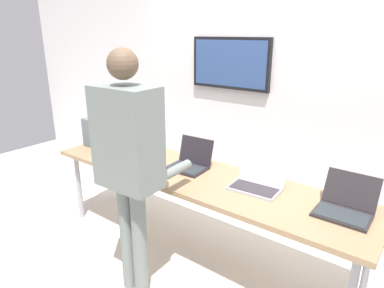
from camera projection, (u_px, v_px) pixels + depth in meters
ground at (195, 253)px, 3.03m from camera, size 8.00×8.00×0.04m
back_wall at (260, 98)px, 3.50m from camera, size 8.00×0.11×2.41m
workbench at (195, 180)px, 2.81m from camera, size 2.82×0.70×0.75m
equipment_box at (105, 132)px, 3.46m from camera, size 0.34×0.31×0.29m
laptop_station_0 at (136, 146)px, 3.28m from camera, size 0.38×0.37×0.27m
laptop_station_1 at (190, 161)px, 2.91m from camera, size 0.34×0.32×0.24m
laptop_station_2 at (258, 181)px, 2.54m from camera, size 0.38×0.35×0.22m
laptop_station_3 at (346, 205)px, 2.18m from camera, size 0.34×0.34×0.23m
person at (129, 155)px, 2.27m from camera, size 0.45×0.59×1.78m
paper_sheet at (148, 170)px, 2.88m from camera, size 0.29×0.34×0.00m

